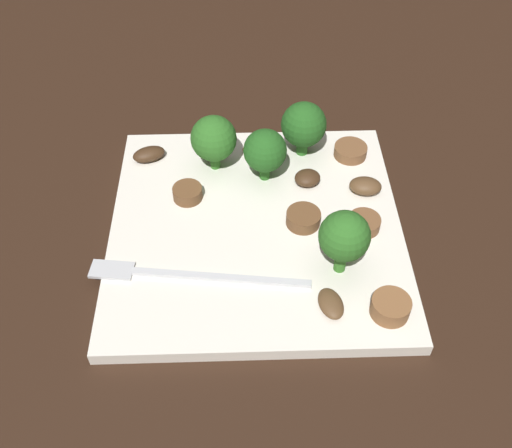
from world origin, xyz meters
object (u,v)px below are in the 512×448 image
at_px(plate, 256,229).
at_px(broccoli_floret_1, 214,139).
at_px(sausage_slice_1, 188,193).
at_px(mushroom_3, 331,304).
at_px(sausage_slice_3, 303,217).
at_px(sausage_slice_4, 364,223).
at_px(mushroom_2, 250,150).
at_px(broccoli_floret_2, 344,237).
at_px(mushroom_0, 149,154).
at_px(mushroom_1, 365,186).
at_px(mushroom_4, 307,178).
at_px(fork, 182,275).
at_px(sausage_slice_0, 350,151).
at_px(sausage_slice_2, 390,307).
at_px(broccoli_floret_0, 304,125).
at_px(broccoli_floret_3, 265,151).

height_order(plate, broccoli_floret_1, broccoli_floret_1).
bearing_deg(sausage_slice_1, mushroom_3, 133.05).
height_order(sausage_slice_3, sausage_slice_4, same).
bearing_deg(mushroom_2, mushroom_3, 107.56).
relative_size(broccoli_floret_2, mushroom_0, 1.93).
xyz_separation_m(mushroom_0, mushroom_1, (-0.20, 0.05, 0.00)).
bearing_deg(mushroom_4, fork, 43.98).
bearing_deg(sausage_slice_0, mushroom_2, -3.44).
bearing_deg(mushroom_3, sausage_slice_4, -114.99).
height_order(sausage_slice_3, mushroom_3, sausage_slice_3).
distance_m(mushroom_1, mushroom_2, 0.12).
bearing_deg(broccoli_floret_1, sausage_slice_2, 128.38).
height_order(mushroom_0, mushroom_1, mushroom_1).
height_order(broccoli_floret_0, mushroom_1, broccoli_floret_0).
bearing_deg(sausage_slice_4, broccoli_floret_0, -65.95).
height_order(broccoli_floret_3, sausage_slice_1, broccoli_floret_3).
height_order(broccoli_floret_0, mushroom_4, broccoli_floret_0).
bearing_deg(broccoli_floret_3, mushroom_4, 167.24).
xyz_separation_m(sausage_slice_0, mushroom_4, (0.05, 0.04, 0.00)).
bearing_deg(mushroom_0, broccoli_floret_2, 140.06).
relative_size(broccoli_floret_1, sausage_slice_4, 1.98).
bearing_deg(sausage_slice_3, mushroom_4, -99.41).
distance_m(broccoli_floret_2, mushroom_0, 0.22).
xyz_separation_m(sausage_slice_2, mushroom_1, (-0.00, -0.13, -0.00)).
bearing_deg(sausage_slice_4, sausage_slice_1, -15.14).
relative_size(sausage_slice_0, mushroom_1, 1.08).
bearing_deg(sausage_slice_1, mushroom_1, -178.97).
distance_m(sausage_slice_2, mushroom_4, 0.15).
relative_size(fork, broccoli_floret_2, 2.98).
bearing_deg(broccoli_floret_2, sausage_slice_2, 126.76).
height_order(sausage_slice_4, mushroom_2, sausage_slice_4).
height_order(sausage_slice_1, mushroom_3, sausage_slice_1).
xyz_separation_m(fork, broccoli_floret_1, (-0.02, -0.13, 0.03)).
distance_m(broccoli_floret_1, broccoli_floret_2, 0.16).
height_order(broccoli_floret_0, mushroom_2, broccoli_floret_0).
xyz_separation_m(plate, broccoli_floret_2, (-0.07, 0.05, 0.05)).
relative_size(sausage_slice_0, sausage_slice_1, 1.19).
height_order(broccoli_floret_1, sausage_slice_3, broccoli_floret_1).
relative_size(broccoli_floret_2, broccoli_floret_3, 1.15).
bearing_deg(plate, mushroom_2, -87.95).
distance_m(sausage_slice_0, mushroom_4, 0.06).
relative_size(sausage_slice_0, mushroom_0, 1.02).
distance_m(broccoli_floret_0, broccoli_floret_2, 0.15).
bearing_deg(broccoli_floret_2, broccoli_floret_1, -51.07).
height_order(mushroom_1, mushroom_4, mushroom_1).
distance_m(broccoli_floret_1, mushroom_3, 0.19).
distance_m(mushroom_0, mushroom_3, 0.24).
distance_m(broccoli_floret_2, mushroom_4, 0.11).
height_order(sausage_slice_1, sausage_slice_3, same).
height_order(sausage_slice_0, sausage_slice_3, sausage_slice_3).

